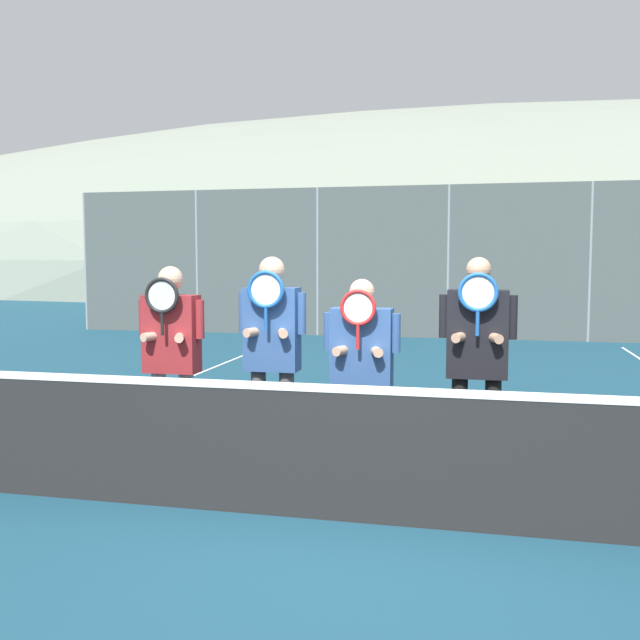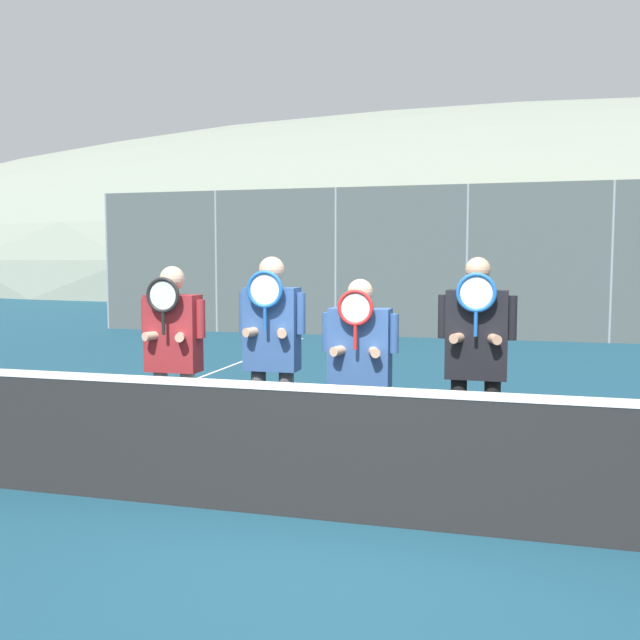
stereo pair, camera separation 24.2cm
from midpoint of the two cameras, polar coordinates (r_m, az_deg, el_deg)
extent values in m
plane|color=navy|center=(5.22, 4.22, -15.92)|extent=(120.00, 120.00, 0.00)
ellipsoid|color=gray|center=(62.00, 14.36, 3.09)|extent=(130.08, 72.27, 25.29)
cube|color=#9EA3A8|center=(24.41, 17.41, 3.71)|extent=(18.02, 5.00, 2.84)
cube|color=#4C4C51|center=(24.43, 17.51, 7.47)|extent=(18.52, 5.50, 0.36)
cylinder|color=gray|center=(19.59, -16.32, 4.51)|extent=(0.06, 0.06, 3.55)
cylinder|color=gray|center=(18.16, -7.92, 4.64)|extent=(0.06, 0.06, 3.55)
cylinder|color=gray|center=(17.18, 1.67, 4.67)|extent=(0.06, 0.06, 3.55)
cylinder|color=gray|center=(16.73, 12.08, 4.56)|extent=(0.06, 0.06, 3.55)
cylinder|color=gray|center=(16.85, 22.70, 4.28)|extent=(0.06, 0.06, 3.55)
cube|color=#4C5451|center=(16.73, 12.08, 4.56)|extent=(18.61, 0.02, 3.55)
cube|color=black|center=(5.07, 4.26, -11.02)|extent=(9.66, 0.02, 0.93)
cube|color=white|center=(4.96, 4.29, -5.62)|extent=(9.66, 0.03, 0.06)
cube|color=white|center=(9.23, -15.03, -6.82)|extent=(0.05, 16.00, 0.01)
cylinder|color=white|center=(6.58, -11.53, -7.70)|extent=(0.13, 0.13, 0.86)
cylinder|color=white|center=(6.46, -9.44, -7.89)|extent=(0.13, 0.13, 0.86)
cube|color=maroon|center=(6.39, -10.60, -1.05)|extent=(0.48, 0.22, 0.68)
sphere|color=#DBB293|center=(6.36, -10.67, 3.28)|extent=(0.22, 0.22, 0.22)
cylinder|color=maroon|center=(6.50, -12.71, 0.19)|extent=(0.08, 0.08, 0.33)
cylinder|color=maroon|center=(6.27, -8.46, 0.09)|extent=(0.08, 0.08, 0.33)
cylinder|color=#DBB293|center=(6.37, -11.92, -1.22)|extent=(0.16, 0.27, 0.08)
cylinder|color=#DBB293|center=(6.26, -9.98, -1.29)|extent=(0.16, 0.27, 0.08)
cylinder|color=black|center=(6.22, -11.34, -0.24)|extent=(0.03, 0.03, 0.20)
torus|color=black|center=(6.21, -11.38, 1.95)|extent=(0.31, 0.03, 0.31)
cylinder|color=silver|center=(6.21, -11.38, 1.95)|extent=(0.25, 0.00, 0.25)
cylinder|color=#56565B|center=(6.28, -3.80, -8.03)|extent=(0.13, 0.13, 0.90)
cylinder|color=#56565B|center=(6.20, -1.57, -8.18)|extent=(0.13, 0.13, 0.90)
cube|color=#335693|center=(6.11, -2.73, -0.72)|extent=(0.46, 0.22, 0.71)
sphere|color=tan|center=(6.08, -2.75, 4.05)|extent=(0.22, 0.22, 0.22)
cylinder|color=#335693|center=(6.18, -4.98, 0.63)|extent=(0.08, 0.08, 0.35)
cylinder|color=#335693|center=(6.02, -0.42, 0.54)|extent=(0.08, 0.08, 0.35)
cylinder|color=tan|center=(6.06, -4.02, -0.92)|extent=(0.16, 0.27, 0.08)
cylinder|color=tan|center=(5.99, -1.94, -0.98)|extent=(0.16, 0.27, 0.08)
cylinder|color=#1E5BAD|center=(5.93, -3.26, 0.11)|extent=(0.03, 0.03, 0.20)
torus|color=#1E5BAD|center=(5.91, -3.28, 2.45)|extent=(0.32, 0.03, 0.32)
cylinder|color=silver|center=(5.91, -3.28, 2.45)|extent=(0.26, 0.00, 0.26)
cylinder|color=white|center=(5.97, 3.06, -9.14)|extent=(0.13, 0.13, 0.81)
cylinder|color=white|center=(5.92, 5.68, -9.28)|extent=(0.13, 0.13, 0.81)
cube|color=#335693|center=(5.81, 4.41, -2.23)|extent=(0.50, 0.22, 0.64)
sphere|color=tan|center=(5.77, 4.44, 2.27)|extent=(0.21, 0.21, 0.21)
cylinder|color=#335693|center=(5.85, 1.78, -0.93)|extent=(0.08, 0.08, 0.31)
cylinder|color=#335693|center=(5.75, 7.11, -1.07)|extent=(0.08, 0.08, 0.31)
cylinder|color=tan|center=(5.75, 3.02, -2.42)|extent=(0.16, 0.27, 0.08)
cylinder|color=tan|center=(5.70, 5.47, -2.50)|extent=(0.16, 0.27, 0.08)
cylinder|color=red|center=(5.62, 4.07, -1.36)|extent=(0.03, 0.03, 0.20)
torus|color=red|center=(5.60, 4.09, 0.97)|extent=(0.29, 0.03, 0.29)
cylinder|color=silver|center=(5.60, 4.09, 0.97)|extent=(0.24, 0.00, 0.24)
cylinder|color=black|center=(5.99, 12.14, -8.79)|extent=(0.13, 0.13, 0.90)
cylinder|color=black|center=(5.98, 14.71, -8.86)|extent=(0.13, 0.13, 0.90)
cube|color=black|center=(5.84, 13.59, -1.15)|extent=(0.48, 0.22, 0.71)
sphere|color=tan|center=(5.81, 13.69, 3.94)|extent=(0.20, 0.20, 0.20)
cylinder|color=black|center=(5.84, 11.00, 0.28)|extent=(0.08, 0.08, 0.35)
cylinder|color=black|center=(5.83, 16.23, 0.16)|extent=(0.08, 0.08, 0.35)
cylinder|color=tan|center=(5.76, 12.36, -1.36)|extent=(0.16, 0.27, 0.08)
cylinder|color=tan|center=(5.75, 14.76, -1.42)|extent=(0.16, 0.27, 0.08)
cylinder|color=#1E5BAD|center=(5.66, 13.56, -0.28)|extent=(0.03, 0.03, 0.20)
torus|color=#1E5BAD|center=(5.64, 13.61, 2.14)|extent=(0.31, 0.03, 0.31)
cylinder|color=silver|center=(5.64, 13.61, 2.14)|extent=(0.26, 0.00, 0.26)
cube|color=silver|center=(20.73, -2.36, 1.75)|extent=(4.66, 1.72, 0.80)
cube|color=#2D3842|center=(20.70, -2.36, 3.76)|extent=(2.56, 1.58, 0.65)
cylinder|color=black|center=(19.50, 1.11, 0.37)|extent=(0.60, 0.16, 0.60)
cylinder|color=black|center=(21.21, 2.27, 0.74)|extent=(0.60, 0.16, 0.60)
cylinder|color=black|center=(20.44, -7.15, 0.55)|extent=(0.60, 0.16, 0.60)
cylinder|color=black|center=(22.08, -5.41, 0.89)|extent=(0.60, 0.16, 0.60)
cube|color=slate|center=(20.23, 11.87, 1.55)|extent=(4.56, 1.79, 0.79)
cube|color=#2D3842|center=(20.20, 11.91, 3.58)|extent=(2.51, 1.65, 0.64)
cylinder|color=black|center=(19.31, 16.09, 0.14)|extent=(0.60, 0.16, 0.60)
cylinder|color=black|center=(21.14, 16.02, 0.54)|extent=(0.60, 0.16, 0.60)
cylinder|color=black|center=(19.49, 7.34, 0.33)|extent=(0.60, 0.16, 0.60)
cylinder|color=black|center=(21.30, 8.02, 0.72)|extent=(0.60, 0.16, 0.60)
cylinder|color=black|center=(19.01, 22.38, -0.12)|extent=(0.60, 0.16, 0.60)
cylinder|color=black|center=(20.93, 21.72, 0.34)|extent=(0.60, 0.16, 0.60)
camera|label=1|loc=(0.12, -88.87, 0.10)|focal=40.00mm
camera|label=2|loc=(0.12, 91.13, -0.10)|focal=40.00mm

